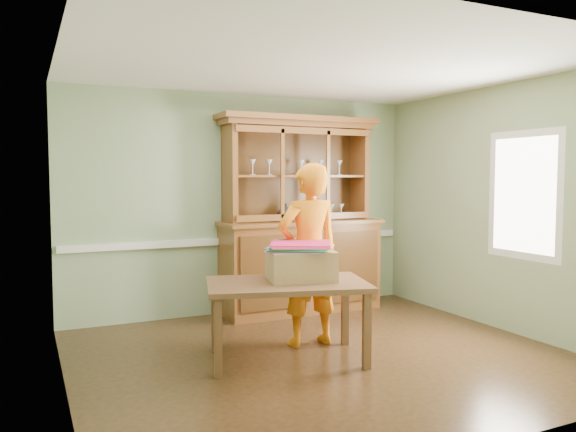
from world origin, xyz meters
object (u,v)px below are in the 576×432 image
person (309,254)px  china_hutch (300,244)px  dining_table (287,291)px  cardboard_box (301,265)px

person → china_hutch: bearing=-113.1°
china_hutch → person: (-0.56, -1.32, 0.06)m
dining_table → cardboard_box: (0.16, 0.04, 0.23)m
dining_table → person: (0.40, 0.35, 0.27)m
dining_table → china_hutch: bearing=75.8°
china_hutch → cardboard_box: (-0.80, -1.63, 0.02)m
dining_table → cardboard_box: cardboard_box is taller
dining_table → person: 0.60m
china_hutch → dining_table: china_hutch is taller
china_hutch → dining_table: bearing=-119.9°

